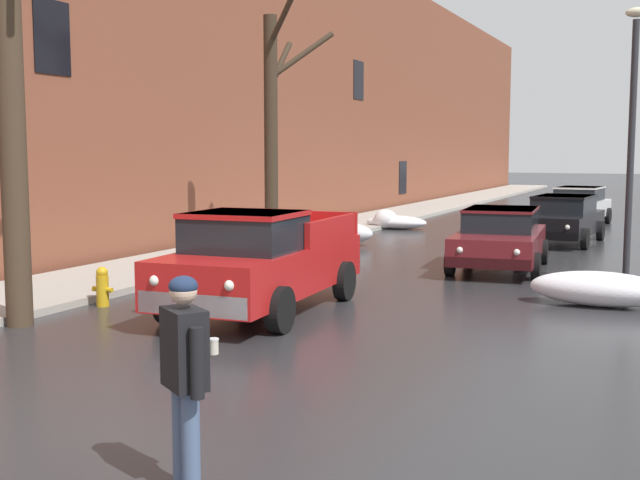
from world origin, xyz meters
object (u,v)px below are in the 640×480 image
at_px(sedan_maroon_parked_kerbside_close, 500,237).
at_px(pedestrian_with_coffee, 185,366).
at_px(sedan_black_parked_kerbside_mid, 563,218).
at_px(bare_tree_at_the_corner, 13,80).
at_px(pickup_truck_red_approaching_near_lane, 260,261).
at_px(bare_tree_second_along_sidewalk, 273,127).
at_px(sedan_white_parked_far_down_block, 578,205).
at_px(street_lamp_post, 632,130).
at_px(fire_hydrant, 102,286).

distance_m(sedan_maroon_parked_kerbside_close, pedestrian_with_coffee, 13.41).
distance_m(sedan_maroon_parked_kerbside_close, sedan_black_parked_kerbside_mid, 6.24).
height_order(bare_tree_at_the_corner, pedestrian_with_coffee, bare_tree_at_the_corner).
height_order(pickup_truck_red_approaching_near_lane, pedestrian_with_coffee, same).
relative_size(pickup_truck_red_approaching_near_lane, pedestrian_with_coffee, 2.85).
xyz_separation_m(pickup_truck_red_approaching_near_lane, pedestrian_with_coffee, (2.96, -6.67, 0.16)).
height_order(bare_tree_second_along_sidewalk, pedestrian_with_coffee, bare_tree_second_along_sidewalk).
bearing_deg(pedestrian_with_coffee, bare_tree_second_along_sidewalk, 114.73).
relative_size(sedan_white_parked_far_down_block, pedestrian_with_coffee, 2.32).
relative_size(sedan_black_parked_kerbside_mid, street_lamp_post, 0.79).
relative_size(pickup_truck_red_approaching_near_lane, sedan_maroon_parked_kerbside_close, 1.14).
height_order(bare_tree_at_the_corner, pickup_truck_red_approaching_near_lane, bare_tree_at_the_corner).
relative_size(sedan_maroon_parked_kerbside_close, pedestrian_with_coffee, 2.50).
xyz_separation_m(bare_tree_second_along_sidewalk, sedan_maroon_parked_kerbside_close, (5.54, 0.72, -2.57)).
bearing_deg(bare_tree_at_the_corner, sedan_white_parked_far_down_block, 75.09).
bearing_deg(fire_hydrant, pickup_truck_red_approaching_near_lane, 14.02).
xyz_separation_m(bare_tree_at_the_corner, sedan_black_parked_kerbside_mid, (6.11, 15.44, -3.06)).
xyz_separation_m(pedestrian_with_coffee, fire_hydrant, (-5.75, 5.97, -0.68)).
xyz_separation_m(bare_tree_at_the_corner, sedan_white_parked_far_down_block, (5.81, 21.83, -3.07)).
relative_size(bare_tree_at_the_corner, pickup_truck_red_approaching_near_lane, 1.41).
height_order(sedan_maroon_parked_kerbside_close, fire_hydrant, sedan_maroon_parked_kerbside_close).
xyz_separation_m(pickup_truck_red_approaching_near_lane, sedan_white_parked_far_down_block, (2.92, 19.33, -0.13)).
distance_m(bare_tree_at_the_corner, street_lamp_post, 11.83).
bearing_deg(sedan_maroon_parked_kerbside_close, sedan_white_parked_far_down_block, 88.79).
bearing_deg(pedestrian_with_coffee, pickup_truck_red_approaching_near_lane, 113.91).
height_order(pickup_truck_red_approaching_near_lane, street_lamp_post, street_lamp_post).
bearing_deg(pedestrian_with_coffee, sedan_maroon_parked_kerbside_close, 91.30).
distance_m(pickup_truck_red_approaching_near_lane, sedan_maroon_parked_kerbside_close, 7.24).
xyz_separation_m(bare_tree_second_along_sidewalk, sedan_black_parked_kerbside_mid, (6.10, 6.93, -2.57)).
xyz_separation_m(fire_hydrant, street_lamp_post, (8.26, 6.55, 2.80)).
distance_m(sedan_black_parked_kerbside_mid, street_lamp_post, 7.82).
xyz_separation_m(sedan_white_parked_far_down_block, fire_hydrant, (-5.71, -20.03, -0.39)).
bearing_deg(sedan_maroon_parked_kerbside_close, pedestrian_with_coffee, -88.70).
bearing_deg(sedan_maroon_parked_kerbside_close, bare_tree_second_along_sidewalk, -172.60).
height_order(sedan_black_parked_kerbside_mid, sedan_white_parked_far_down_block, same).
relative_size(sedan_maroon_parked_kerbside_close, sedan_black_parked_kerbside_mid, 0.99).
bearing_deg(bare_tree_at_the_corner, street_lamp_post, 44.95).
xyz_separation_m(sedan_black_parked_kerbside_mid, fire_hydrant, (-6.01, -13.64, -0.40)).
xyz_separation_m(pickup_truck_red_approaching_near_lane, sedan_maroon_parked_kerbside_close, (2.65, 6.73, -0.13)).
height_order(pedestrian_with_coffee, fire_hydrant, pedestrian_with_coffee).
bearing_deg(sedan_black_parked_kerbside_mid, street_lamp_post, -72.41).
relative_size(bare_tree_second_along_sidewalk, sedan_black_parked_kerbside_mid, 1.49).
bearing_deg(street_lamp_post, bare_tree_at_the_corner, -135.05).
bearing_deg(pedestrian_with_coffee, sedan_black_parked_kerbside_mid, 89.24).
relative_size(pickup_truck_red_approaching_near_lane, sedan_black_parked_kerbside_mid, 1.13).
bearing_deg(fire_hydrant, sedan_white_parked_far_down_block, 74.08).
height_order(bare_tree_second_along_sidewalk, sedan_white_parked_far_down_block, bare_tree_second_along_sidewalk).
xyz_separation_m(sedan_maroon_parked_kerbside_close, sedan_black_parked_kerbside_mid, (0.57, 6.21, 0.00)).
relative_size(pickup_truck_red_approaching_near_lane, sedan_white_parked_far_down_block, 1.23).
height_order(bare_tree_at_the_corner, fire_hydrant, bare_tree_at_the_corner).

